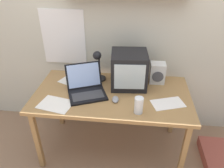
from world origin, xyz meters
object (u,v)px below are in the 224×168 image
object	(u,v)px
laptop	(86,86)
desk_lamp	(98,63)
space_heater	(157,73)
printed_handout	(73,82)
crt_monitor	(129,70)
loose_paper_near_monitor	(56,104)
juice_glass	(139,106)
computer_mouse	(115,99)
floor_cushion	(224,156)
loose_paper_near_laptop	(168,103)
corner_desk	(112,98)

from	to	relation	value
laptop	desk_lamp	distance (m)	0.29
space_heater	printed_handout	size ratio (longest dim) A/B	0.66
crt_monitor	loose_paper_near_monitor	size ratio (longest dim) A/B	1.12
juice_glass	computer_mouse	bearing A→B (deg)	145.29
laptop	juice_glass	bearing A→B (deg)	-49.41
printed_handout	crt_monitor	bearing A→B (deg)	1.19
desk_lamp	juice_glass	distance (m)	0.66
space_heater	printed_handout	bearing A→B (deg)	-174.45
loose_paper_near_monitor	floor_cushion	xyz separation A→B (m)	(1.69, 0.19, -0.69)
crt_monitor	loose_paper_near_laptop	size ratio (longest dim) A/B	1.15
corner_desk	laptop	xyz separation A→B (m)	(-0.25, -0.01, 0.13)
crt_monitor	space_heater	size ratio (longest dim) A/B	1.73
corner_desk	laptop	bearing A→B (deg)	-176.72
loose_paper_near_monitor	corner_desk	bearing A→B (deg)	26.87
space_heater	floor_cushion	xyz separation A→B (m)	(0.76, -0.31, -0.80)
printed_handout	loose_paper_near_laptop	distance (m)	0.99
laptop	space_heater	size ratio (longest dim) A/B	2.08
computer_mouse	corner_desk	bearing A→B (deg)	109.78
desk_lamp	laptop	bearing A→B (deg)	-98.40
loose_paper_near_laptop	juice_glass	bearing A→B (deg)	-149.85
corner_desk	loose_paper_near_monitor	size ratio (longest dim) A/B	4.53
laptop	juice_glass	xyz separation A→B (m)	(0.51, -0.26, 0.00)
space_heater	floor_cushion	bearing A→B (deg)	-23.50
loose_paper_near_laptop	desk_lamp	bearing A→B (deg)	153.94
computer_mouse	printed_handout	bearing A→B (deg)	149.52
juice_glass	space_heater	size ratio (longest dim) A/B	0.69
juice_glass	space_heater	world-z (taller)	space_heater
crt_monitor	loose_paper_near_monitor	world-z (taller)	crt_monitor
juice_glass	printed_handout	bearing A→B (deg)	148.19
laptop	desk_lamp	world-z (taller)	desk_lamp
desk_lamp	floor_cushion	size ratio (longest dim) A/B	0.76
desk_lamp	loose_paper_near_monitor	world-z (taller)	desk_lamp
juice_glass	computer_mouse	xyz separation A→B (m)	(-0.21, 0.15, -0.05)
space_heater	computer_mouse	xyz separation A→B (m)	(-0.39, -0.39, -0.09)
laptop	floor_cushion	distance (m)	1.64
crt_monitor	printed_handout	world-z (taller)	crt_monitor
loose_paper_near_monitor	laptop	bearing A→B (deg)	44.95
computer_mouse	laptop	bearing A→B (deg)	159.21
laptop	computer_mouse	distance (m)	0.32
juice_glass	loose_paper_near_laptop	bearing A→B (deg)	30.15
crt_monitor	corner_desk	bearing A→B (deg)	-136.51
loose_paper_near_monitor	printed_handout	bearing A→B (deg)	83.03
printed_handout	laptop	bearing A→B (deg)	-42.97
computer_mouse	loose_paper_near_monitor	world-z (taller)	computer_mouse
crt_monitor	space_heater	world-z (taller)	crt_monitor
crt_monitor	juice_glass	xyz separation A→B (m)	(0.11, -0.44, -0.11)
laptop	crt_monitor	bearing A→B (deg)	1.85
crt_monitor	laptop	size ratio (longest dim) A/B	0.83
corner_desk	desk_lamp	world-z (taller)	desk_lamp
floor_cushion	crt_monitor	bearing A→B (deg)	168.24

